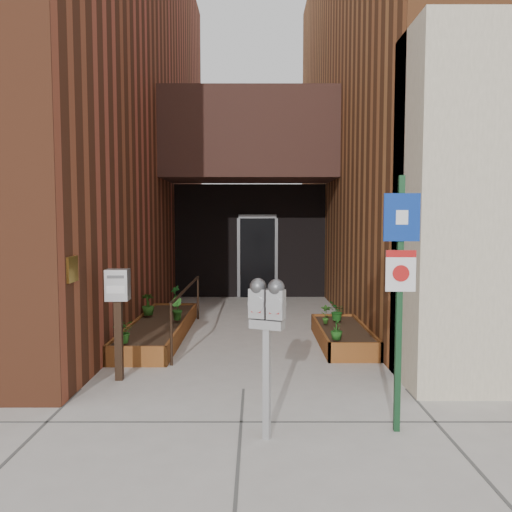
{
  "coord_description": "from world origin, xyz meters",
  "views": [
    {
      "loc": [
        0.15,
        -5.97,
        2.08
      ],
      "look_at": [
        0.16,
        1.8,
        1.51
      ],
      "focal_mm": 35.0,
      "sensor_mm": 36.0,
      "label": 1
    }
  ],
  "objects": [
    {
      "name": "ground",
      "position": [
        0.0,
        0.0,
        0.0
      ],
      "size": [
        80.0,
        80.0,
        0.0
      ],
      "primitive_type": "plane",
      "color": "#9E9991",
      "rests_on": "ground"
    },
    {
      "name": "architecture",
      "position": [
        -0.18,
        6.89,
        4.98
      ],
      "size": [
        20.0,
        14.6,
        10.0
      ],
      "color": "brown",
      "rests_on": "ground"
    },
    {
      "name": "planter_left",
      "position": [
        -1.55,
        2.7,
        0.13
      ],
      "size": [
        0.9,
        3.6,
        0.3
      ],
      "color": "brown",
      "rests_on": "ground"
    },
    {
      "name": "planter_right",
      "position": [
        1.6,
        2.2,
        0.13
      ],
      "size": [
        0.8,
        2.2,
        0.3
      ],
      "color": "brown",
      "rests_on": "ground"
    },
    {
      "name": "handrail",
      "position": [
        -1.05,
        2.65,
        0.75
      ],
      "size": [
        0.04,
        3.34,
        0.9
      ],
      "color": "black",
      "rests_on": "ground"
    },
    {
      "name": "parking_meter",
      "position": [
        0.26,
        -1.37,
        1.19
      ],
      "size": [
        0.35,
        0.24,
        1.53
      ],
      "color": "#AEAEB1",
      "rests_on": "ground"
    },
    {
      "name": "sign_post",
      "position": [
        1.54,
        -1.22,
        1.54
      ],
      "size": [
        0.34,
        0.09,
        2.5
      ],
      "color": "#163D20",
      "rests_on": "ground"
    },
    {
      "name": "payment_dropbox",
      "position": [
        -1.62,
        0.36,
        1.04
      ],
      "size": [
        0.29,
        0.23,
        1.44
      ],
      "color": "black",
      "rests_on": "ground"
    },
    {
      "name": "shrub_left_a",
      "position": [
        -1.75,
        1.1,
        0.47
      ],
      "size": [
        0.35,
        0.35,
        0.33
      ],
      "primitive_type": "imported",
      "rotation": [
        0.0,
        0.0,
        0.19
      ],
      "color": "#235919",
      "rests_on": "planter_left"
    },
    {
      "name": "shrub_left_b",
      "position": [
        -1.25,
        2.74,
        0.5
      ],
      "size": [
        0.31,
        0.31,
        0.4
      ],
      "primitive_type": "imported",
      "rotation": [
        0.0,
        0.0,
        2.38
      ],
      "color": "#1F5317",
      "rests_on": "planter_left"
    },
    {
      "name": "shrub_left_c",
      "position": [
        -1.85,
        3.19,
        0.5
      ],
      "size": [
        0.26,
        0.26,
        0.41
      ],
      "primitive_type": "imported",
      "rotation": [
        0.0,
        0.0,
        3.27
      ],
      "color": "#255518",
      "rests_on": "planter_left"
    },
    {
      "name": "shrub_left_d",
      "position": [
        -1.52,
        4.29,
        0.5
      ],
      "size": [
        0.3,
        0.3,
        0.4
      ],
      "primitive_type": "imported",
      "rotation": [
        0.0,
        0.0,
        5.56
      ],
      "color": "#1A5B1D",
      "rests_on": "planter_left"
    },
    {
      "name": "shrub_right_a",
      "position": [
        1.35,
        1.3,
        0.46
      ],
      "size": [
        0.18,
        0.18,
        0.31
      ],
      "primitive_type": "imported",
      "rotation": [
        0.0,
        0.0,
        1.62
      ],
      "color": "#1C5016",
      "rests_on": "planter_right"
    },
    {
      "name": "shrub_right_b",
      "position": [
        1.35,
        2.42,
        0.47
      ],
      "size": [
        0.22,
        0.22,
        0.34
      ],
      "primitive_type": "imported",
      "rotation": [
        0.0,
        0.0,
        2.88
      ],
      "color": "#2A5F1B",
      "rests_on": "planter_right"
    },
    {
      "name": "shrub_right_c",
      "position": [
        1.58,
        2.68,
        0.47
      ],
      "size": [
        0.38,
        0.38,
        0.34
      ],
      "primitive_type": "imported",
      "rotation": [
        0.0,
        0.0,
        4.42
      ],
      "color": "#185217",
      "rests_on": "planter_right"
    }
  ]
}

